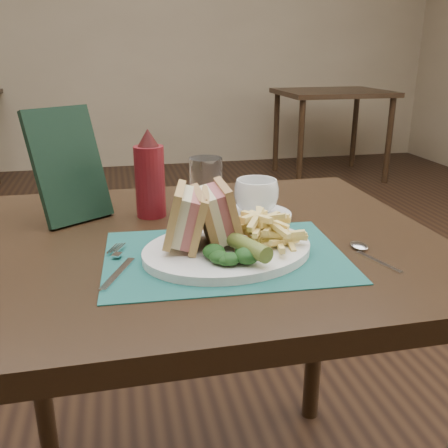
# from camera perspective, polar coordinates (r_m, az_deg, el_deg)

# --- Properties ---
(floor) EXTENTS (7.00, 7.00, 0.00)m
(floor) POSITION_cam_1_polar(r_m,az_deg,el_deg) (1.76, -5.16, -18.75)
(floor) COLOR black
(floor) RESTS_ON ground
(wall_back) EXTENTS (6.00, 0.00, 6.00)m
(wall_back) POSITION_cam_1_polar(r_m,az_deg,el_deg) (5.00, -10.48, 6.58)
(wall_back) COLOR tan
(wall_back) RESTS_ON ground
(table_main) EXTENTS (0.90, 0.75, 0.75)m
(table_main) POSITION_cam_1_polar(r_m,az_deg,el_deg) (1.14, -2.26, -19.22)
(table_main) COLOR black
(table_main) RESTS_ON ground
(table_bg_right) EXTENTS (0.90, 0.75, 0.75)m
(table_bg_right) POSITION_cam_1_polar(r_m,az_deg,el_deg) (4.53, 12.01, 10.00)
(table_bg_right) COLOR black
(table_bg_right) RESTS_ON ground
(placemat) EXTENTS (0.42, 0.31, 0.00)m
(placemat) POSITION_cam_1_polar(r_m,az_deg,el_deg) (0.86, 0.09, -3.66)
(placemat) COLOR #1A554F
(placemat) RESTS_ON table_main
(plate) EXTENTS (0.35, 0.30, 0.01)m
(plate) POSITION_cam_1_polar(r_m,az_deg,el_deg) (0.86, 0.43, -2.99)
(plate) COLOR white
(plate) RESTS_ON placemat
(sandwich_half_a) EXTENTS (0.10, 0.12, 0.11)m
(sandwich_half_a) POSITION_cam_1_polar(r_m,az_deg,el_deg) (0.85, -5.65, 0.78)
(sandwich_half_a) COLOR tan
(sandwich_half_a) RESTS_ON plate
(sandwich_half_b) EXTENTS (0.08, 0.11, 0.11)m
(sandwich_half_b) POSITION_cam_1_polar(r_m,az_deg,el_deg) (0.86, -2.16, 1.12)
(sandwich_half_b) COLOR tan
(sandwich_half_b) RESTS_ON plate
(kale_garnish) EXTENTS (0.11, 0.08, 0.03)m
(kale_garnish) POSITION_cam_1_polar(r_m,az_deg,el_deg) (0.80, 1.41, -3.25)
(kale_garnish) COLOR #143814
(kale_garnish) RESTS_ON plate
(pickle_spear) EXTENTS (0.07, 0.12, 0.03)m
(pickle_spear) POSITION_cam_1_polar(r_m,az_deg,el_deg) (0.81, 2.33, -2.36)
(pickle_spear) COLOR #596D29
(pickle_spear) RESTS_ON plate
(fries_pile) EXTENTS (0.18, 0.20, 0.06)m
(fries_pile) POSITION_cam_1_polar(r_m,az_deg,el_deg) (0.88, 4.42, -0.03)
(fries_pile) COLOR #FDE27E
(fries_pile) RESTS_ON plate
(fork) EXTENTS (0.10, 0.17, 0.01)m
(fork) POSITION_cam_1_polar(r_m,az_deg,el_deg) (0.83, -12.10, -4.44)
(fork) COLOR silver
(fork) RESTS_ON placemat
(spoon) EXTENTS (0.08, 0.15, 0.01)m
(spoon) POSITION_cam_1_polar(r_m,az_deg,el_deg) (0.89, 16.48, -3.38)
(spoon) COLOR silver
(spoon) RESTS_ON table_main
(saucer) EXTENTS (0.18, 0.18, 0.01)m
(saucer) POSITION_cam_1_polar(r_m,az_deg,el_deg) (1.06, 3.67, 1.02)
(saucer) COLOR white
(saucer) RESTS_ON table_main
(coffee_cup) EXTENTS (0.12, 0.12, 0.07)m
(coffee_cup) POSITION_cam_1_polar(r_m,az_deg,el_deg) (1.05, 3.71, 3.17)
(coffee_cup) COLOR white
(coffee_cup) RESTS_ON saucer
(drinking_glass) EXTENTS (0.08, 0.08, 0.13)m
(drinking_glass) POSITION_cam_1_polar(r_m,az_deg,el_deg) (1.03, -2.07, 4.01)
(drinking_glass) COLOR white
(drinking_glass) RESTS_ON table_main
(ketchup_bottle) EXTENTS (0.07, 0.07, 0.19)m
(ketchup_bottle) POSITION_cam_1_polar(r_m,az_deg,el_deg) (1.06, -8.50, 5.75)
(ketchup_bottle) COLOR maroon
(ketchup_bottle) RESTS_ON table_main
(check_presenter) EXTENTS (0.17, 0.15, 0.23)m
(check_presenter) POSITION_cam_1_polar(r_m,az_deg,el_deg) (1.07, -17.37, 6.41)
(check_presenter) COLOR black
(check_presenter) RESTS_ON table_main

